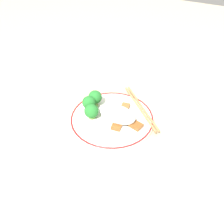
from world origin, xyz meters
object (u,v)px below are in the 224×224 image
object	(u,v)px
broccoli_back_left	(95,97)
broccoli_back_right	(91,111)
chopsticks	(141,107)
plate	(112,118)
broccoli_back_center	(89,103)

from	to	relation	value
broccoli_back_left	broccoli_back_right	world-z (taller)	broccoli_back_left
broccoli_back_left	chopsticks	bearing A→B (deg)	24.66
plate	broccoli_back_left	world-z (taller)	broccoli_back_left
plate	broccoli_back_left	distance (m)	0.09
broccoli_back_left	chopsticks	distance (m)	0.15
plate	broccoli_back_left	size ratio (longest dim) A/B	4.77
broccoli_back_center	plate	bearing A→B (deg)	7.94
plate	chopsticks	distance (m)	0.10
plate	chopsticks	xyz separation A→B (m)	(0.06, 0.08, 0.01)
plate	broccoli_back_center	xyz separation A→B (m)	(-0.08, -0.01, 0.04)
broccoli_back_right	chopsticks	distance (m)	0.16
plate	chopsticks	bearing A→B (deg)	55.96
plate	broccoli_back_right	world-z (taller)	broccoli_back_right
broccoli_back_center	broccoli_back_right	bearing A→B (deg)	-42.88
broccoli_back_left	broccoli_back_right	xyz separation A→B (m)	(0.03, -0.06, -0.01)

